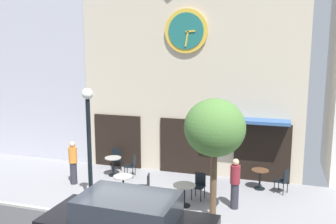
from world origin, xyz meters
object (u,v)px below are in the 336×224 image
(cafe_chair_mid_row, at_px, (199,184))
(pedestrian_orange, at_px, (73,162))
(cafe_table_near_door, at_px, (184,191))
(pedestrian_maroon, at_px, (235,183))
(cafe_chair_by_entrance, at_px, (146,185))
(cafe_chair_facing_street, at_px, (132,164))
(street_lamp, at_px, (89,148))
(cafe_chair_facing_wall, at_px, (283,179))
(street_tree, at_px, (215,129))
(cafe_table_near_curb, at_px, (260,176))
(cafe_table_rightmost, at_px, (123,182))
(cafe_chair_right_end, at_px, (117,157))
(cafe_table_leftmost, at_px, (113,163))

(cafe_chair_mid_row, height_order, pedestrian_orange, pedestrian_orange)
(cafe_table_near_door, relative_size, pedestrian_maroon, 0.44)
(cafe_chair_by_entrance, height_order, cafe_chair_facing_street, same)
(street_lamp, xyz_separation_m, cafe_table_near_door, (2.91, 0.94, -1.46))
(pedestrian_maroon, bearing_deg, cafe_chair_facing_wall, 49.51)
(street_tree, height_order, cafe_chair_mid_row, street_tree)
(cafe_chair_facing_wall, height_order, cafe_chair_by_entrance, same)
(cafe_table_near_curb, xyz_separation_m, cafe_chair_mid_row, (-1.95, -1.52, 0.04))
(street_tree, relative_size, pedestrian_maroon, 2.22)
(street_lamp, distance_m, cafe_table_near_door, 3.39)
(street_lamp, relative_size, cafe_table_rightmost, 5.23)
(street_tree, xyz_separation_m, pedestrian_orange, (-5.64, 1.32, -1.95))
(cafe_table_rightmost, height_order, cafe_chair_facing_street, cafe_chair_facing_street)
(street_lamp, distance_m, cafe_table_near_curb, 6.29)
(street_lamp, xyz_separation_m, pedestrian_maroon, (4.51, 1.25, -1.13))
(pedestrian_orange, bearing_deg, cafe_table_near_curb, 13.04)
(cafe_chair_facing_wall, distance_m, cafe_chair_right_end, 6.89)
(cafe_table_near_door, xyz_separation_m, cafe_chair_right_end, (-3.74, 2.75, 0.00))
(cafe_table_near_curb, relative_size, cafe_chair_right_end, 0.82)
(street_lamp, distance_m, cafe_chair_mid_row, 3.94)
(street_tree, relative_size, pedestrian_orange, 2.22)
(pedestrian_maroon, bearing_deg, street_lamp, -164.49)
(cafe_chair_right_end, bearing_deg, street_lamp, -77.30)
(cafe_chair_mid_row, bearing_deg, pedestrian_orange, -179.15)
(cafe_table_near_curb, distance_m, cafe_chair_mid_row, 2.47)
(cafe_chair_facing_wall, xyz_separation_m, pedestrian_maroon, (-1.51, -1.77, 0.33))
(pedestrian_orange, relative_size, pedestrian_maroon, 1.00)
(cafe_table_leftmost, xyz_separation_m, pedestrian_orange, (-1.05, -1.29, 0.34))
(cafe_chair_facing_wall, distance_m, pedestrian_maroon, 2.35)
(cafe_chair_mid_row, bearing_deg, street_lamp, -152.40)
(cafe_table_rightmost, bearing_deg, cafe_chair_facing_street, 104.45)
(cafe_chair_right_end, bearing_deg, cafe_table_leftmost, -74.71)
(street_lamp, xyz_separation_m, cafe_chair_mid_row, (3.25, 1.70, -1.46))
(cafe_table_leftmost, relative_size, cafe_chair_facing_wall, 0.85)
(street_tree, bearing_deg, cafe_chair_facing_street, 144.67)
(street_lamp, height_order, cafe_chair_right_end, street_lamp)
(street_tree, height_order, cafe_chair_right_end, street_tree)
(cafe_chair_facing_wall, bearing_deg, cafe_table_rightmost, -159.88)
(street_lamp, xyz_separation_m, cafe_table_leftmost, (-0.62, 2.92, -1.46))
(street_lamp, height_order, cafe_chair_mid_row, street_lamp)
(cafe_table_leftmost, height_order, pedestrian_maroon, pedestrian_maroon)
(street_tree, xyz_separation_m, cafe_table_leftmost, (-4.60, 2.61, -2.29))
(cafe_chair_by_entrance, distance_m, cafe_chair_facing_street, 2.38)
(cafe_chair_facing_wall, xyz_separation_m, pedestrian_orange, (-7.69, -1.40, 0.33))
(cafe_chair_right_end, relative_size, cafe_chair_by_entrance, 1.00)
(cafe_table_near_curb, bearing_deg, cafe_chair_mid_row, -142.17)
(cafe_chair_by_entrance, bearing_deg, cafe_chair_mid_row, 20.65)
(cafe_table_near_door, height_order, pedestrian_maroon, pedestrian_maroon)
(street_lamp, bearing_deg, cafe_table_leftmost, 102.01)
(cafe_chair_facing_wall, xyz_separation_m, cafe_chair_right_end, (-6.86, 0.66, 0.00))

